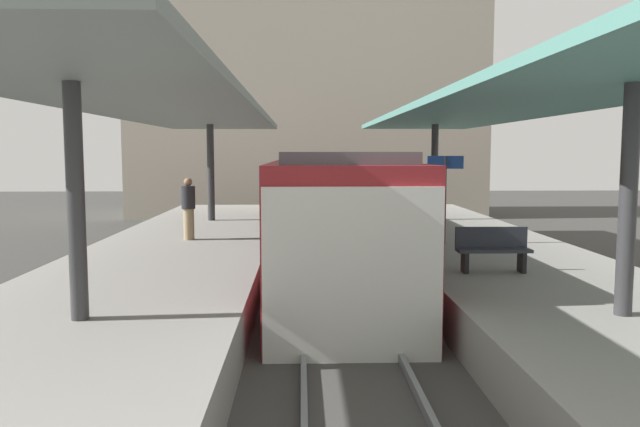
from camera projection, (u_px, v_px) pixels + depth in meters
ground_plane at (336, 303)px, 13.64m from camera, size 80.00×80.00×0.00m
platform_left at (161, 281)px, 13.48m from camera, size 4.40×28.00×1.00m
platform_right at (507, 279)px, 13.71m from camera, size 4.40×28.00×1.00m
track_ballast at (336, 298)px, 13.63m from camera, size 3.20×28.00×0.20m
rail_near_side at (303, 291)px, 13.59m from camera, size 0.08×28.00×0.14m
rail_far_side at (368, 290)px, 13.64m from camera, size 0.08×28.00×0.14m
commuter_train at (329, 211)px, 16.76m from camera, size 2.78×15.64×3.10m
canopy_left at (170, 111)px, 14.50m from camera, size 4.18×21.00×3.39m
canopy_right at (492, 111)px, 14.73m from camera, size 4.18×21.00×3.40m
platform_bench at (493, 248)px, 11.91m from camera, size 1.40×0.41×0.86m
platform_sign at (445, 179)px, 15.43m from camera, size 0.90×0.08×2.21m
passenger_near_bench at (188, 208)px, 16.30m from camera, size 0.36×0.36×1.63m
station_building_backdrop at (307, 111)px, 32.99m from camera, size 18.00×6.00×11.00m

